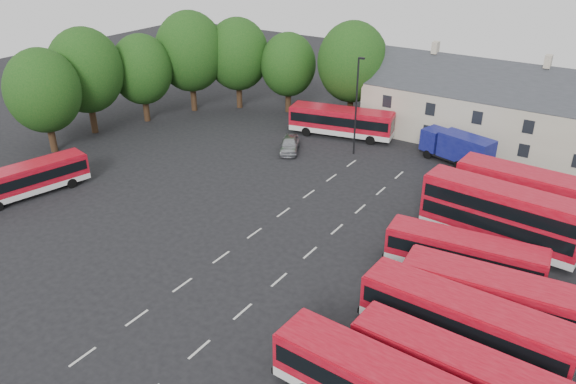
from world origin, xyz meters
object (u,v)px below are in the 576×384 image
at_px(bus_west, 28,178).
at_px(lamppost, 356,104).
at_px(box_truck, 458,147).
at_px(silver_car, 290,144).
at_px(bus_dd_south, 501,213).

height_order(bus_west, lamppost, lamppost).
bearing_deg(bus_west, box_truck, -33.91).
distance_m(box_truck, silver_car, 16.55).
xyz_separation_m(silver_car, lamppost, (5.82, 3.04, 4.48)).
relative_size(bus_dd_south, lamppost, 1.16).
bearing_deg(bus_west, lamppost, -25.98).
height_order(bus_west, box_truck, box_truck).
relative_size(bus_west, box_truck, 1.36).
bearing_deg(silver_car, bus_dd_south, -44.46).
bearing_deg(box_truck, silver_car, -142.16).
relative_size(bus_west, lamppost, 1.03).
bearing_deg(lamppost, silver_car, -152.43).
bearing_deg(silver_car, lamppost, -0.31).
relative_size(bus_dd_south, box_truck, 1.52).
bearing_deg(lamppost, bus_dd_south, -30.21).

